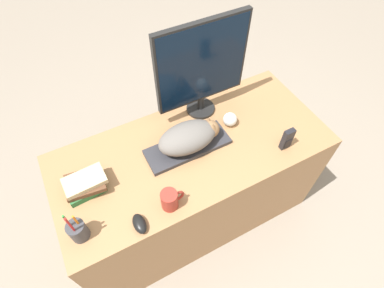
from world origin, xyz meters
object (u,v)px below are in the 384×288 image
at_px(coffee_mug, 170,200).
at_px(book_stack, 85,184).
at_px(monitor, 202,66).
at_px(computer_mouse, 140,224).
at_px(baseball, 230,119).
at_px(keyboard, 188,147).
at_px(pen_cup, 78,231).
at_px(cat, 190,136).
at_px(phone, 287,139).

bearing_deg(coffee_mug, book_stack, 140.42).
distance_m(monitor, computer_mouse, 0.80).
relative_size(coffee_mug, baseball, 1.46).
xyz_separation_m(monitor, book_stack, (-0.72, -0.20, -0.27)).
bearing_deg(book_stack, keyboard, -1.07).
xyz_separation_m(computer_mouse, coffee_mug, (0.16, 0.03, 0.03)).
distance_m(coffee_mug, baseball, 0.57).
bearing_deg(book_stack, computer_mouse, -61.82).
xyz_separation_m(pen_cup, book_stack, (0.08, 0.21, -0.01)).
distance_m(keyboard, computer_mouse, 0.47).
xyz_separation_m(keyboard, computer_mouse, (-0.38, -0.28, 0.01)).
bearing_deg(pen_cup, keyboard, 18.06).
bearing_deg(baseball, cat, -171.33).
relative_size(keyboard, phone, 3.38).
height_order(keyboard, cat, cat).
xyz_separation_m(baseball, phone, (0.17, -0.27, 0.03)).
xyz_separation_m(cat, coffee_mug, (-0.23, -0.25, -0.04)).
distance_m(baseball, phone, 0.32).
bearing_deg(cat, pen_cup, -162.33).
xyz_separation_m(coffee_mug, pen_cup, (-0.40, 0.05, 0.00)).
relative_size(coffee_mug, pen_cup, 0.52).
bearing_deg(coffee_mug, monitor, 48.43).
height_order(cat, phone, cat).
height_order(coffee_mug, phone, phone).
bearing_deg(phone, computer_mouse, -176.62).
distance_m(coffee_mug, phone, 0.67).
bearing_deg(cat, computer_mouse, -144.74).
bearing_deg(baseball, pen_cup, -164.93).
relative_size(coffee_mug, book_stack, 0.57).
distance_m(pen_cup, baseball, 0.93).
bearing_deg(coffee_mug, pen_cup, 172.99).
height_order(keyboard, computer_mouse, computer_mouse).
height_order(keyboard, monitor, monitor).
relative_size(computer_mouse, phone, 0.75).
bearing_deg(baseball, phone, -57.70).
height_order(cat, monitor, monitor).
bearing_deg(pen_cup, phone, -1.46).
height_order(baseball, book_stack, book_stack).
xyz_separation_m(computer_mouse, baseball, (0.66, 0.32, 0.02)).
xyz_separation_m(monitor, baseball, (0.09, -0.17, -0.27)).
height_order(keyboard, coffee_mug, coffee_mug).
bearing_deg(coffee_mug, baseball, 30.30).
relative_size(computer_mouse, book_stack, 0.50).
xyz_separation_m(cat, phone, (0.43, -0.23, -0.02)).
bearing_deg(coffee_mug, keyboard, 49.09).
bearing_deg(baseball, monitor, 117.20).
distance_m(computer_mouse, pen_cup, 0.25).
distance_m(phone, book_stack, 1.01).
bearing_deg(coffee_mug, computer_mouse, -170.44).
height_order(keyboard, book_stack, book_stack).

